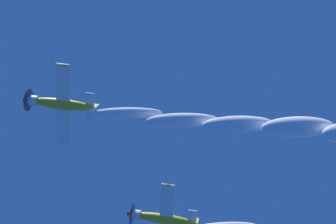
{
  "coord_description": "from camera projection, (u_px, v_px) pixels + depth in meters",
  "views": [
    {
      "loc": [
        21.35,
        -4.52,
        1.63
      ],
      "look_at": [
        0.61,
        5.72,
        62.46
      ],
      "focal_mm": 62.93,
      "sensor_mm": 36.0,
      "label": 1
    }
  ],
  "objects": [
    {
      "name": "airplane_left_wingman",
      "position": [
        162.0,
        219.0,
        70.67
      ],
      "size": [
        9.44,
        8.56,
        3.44
      ],
      "color": "gold"
    },
    {
      "name": "airplane_lead",
      "position": [
        60.0,
        104.0,
        66.54
      ],
      "size": [
        9.44,
        8.57,
        3.5
      ],
      "color": "gold"
    }
  ]
}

